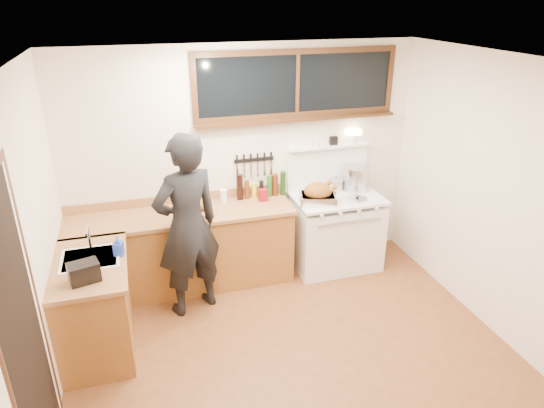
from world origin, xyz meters
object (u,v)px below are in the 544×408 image
object	(u,v)px
vintage_stove	(335,229)
roast_turkey	(318,194)
man	(187,227)
cutting_board	(198,207)

from	to	relation	value
vintage_stove	roast_turkey	size ratio (longest dim) A/B	3.38
vintage_stove	man	xyz separation A→B (m)	(-1.78, -0.42, 0.48)
vintage_stove	cutting_board	size ratio (longest dim) A/B	3.31
vintage_stove	roast_turkey	world-z (taller)	vintage_stove
vintage_stove	cutting_board	xyz separation A→B (m)	(-1.60, 0.02, 0.49)
cutting_board	roast_turkey	xyz separation A→B (m)	(1.32, -0.14, 0.05)
cutting_board	roast_turkey	size ratio (longest dim) A/B	1.02
vintage_stove	cutting_board	world-z (taller)	vintage_stove
man	roast_turkey	distance (m)	1.53
man	roast_turkey	world-z (taller)	man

